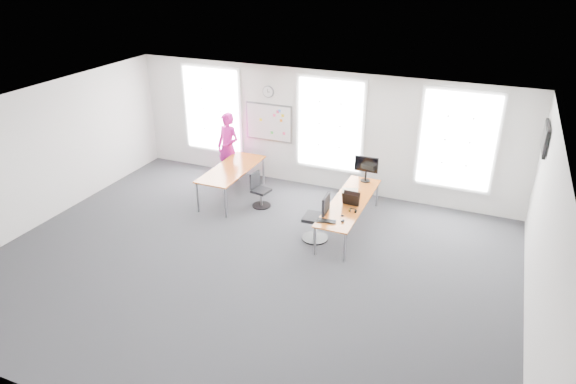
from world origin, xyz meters
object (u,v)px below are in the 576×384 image
at_px(chair_left, 259,192).
at_px(monitor, 366,167).
at_px(person, 228,147).
at_px(keyboard, 326,221).
at_px(headphones, 353,210).
at_px(desk_right, 349,203).
at_px(desk_left, 232,171).
at_px(chair_right, 318,220).

distance_m(chair_left, monitor, 2.57).
relative_size(chair_left, person, 0.46).
relative_size(keyboard, headphones, 2.50).
distance_m(desk_right, headphones, 0.52).
distance_m(chair_left, person, 1.87).
height_order(person, headphones, person).
bearing_deg(chair_left, desk_left, 89.20).
bearing_deg(chair_left, desk_right, -85.84).
distance_m(person, headphones, 4.30).
distance_m(chair_right, chair_left, 2.06).
bearing_deg(person, desk_left, -45.56).
bearing_deg(person, keyboard, -22.56).
distance_m(desk_left, headphones, 3.41).
relative_size(keyboard, monitor, 0.65).
xyz_separation_m(keyboard, monitor, (0.21, 2.21, 0.36)).
bearing_deg(chair_left, person, 62.49).
bearing_deg(desk_right, desk_left, 172.65).
distance_m(chair_left, headphones, 2.60).
bearing_deg(headphones, keyboard, -137.21).
height_order(desk_right, keyboard, keyboard).
height_order(desk_left, chair_right, chair_right).
bearing_deg(person, chair_left, -26.03).
relative_size(desk_right, keyboard, 6.81).
bearing_deg(headphones, person, 140.49).
bearing_deg(desk_right, headphones, -66.69).
height_order(desk_left, person, person).
bearing_deg(keyboard, monitor, 70.85).
xyz_separation_m(desk_right, person, (-3.69, 1.33, 0.29)).
xyz_separation_m(chair_right, person, (-3.23, 2.04, 0.45)).
bearing_deg(chair_left, chair_right, -107.35).
distance_m(keyboard, headphones, 0.70).
relative_size(chair_right, person, 0.58).
height_order(chair_right, monitor, monitor).
distance_m(desk_right, monitor, 1.22).
bearing_deg(chair_right, desk_left, -116.24).
relative_size(desk_left, keyboard, 5.32).
relative_size(desk_left, headphones, 13.31).
relative_size(desk_right, person, 1.50).
height_order(keyboard, monitor, monitor).
relative_size(chair_right, monitor, 1.71).
distance_m(headphones, monitor, 1.66).
xyz_separation_m(keyboard, headphones, (0.38, 0.59, 0.03)).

